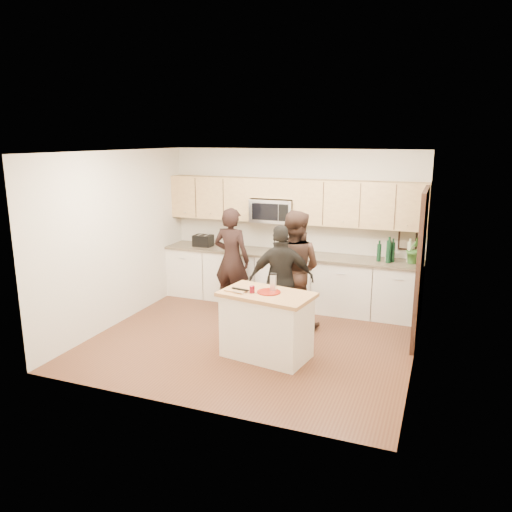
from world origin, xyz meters
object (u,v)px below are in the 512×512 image
at_px(toaster, 203,241).
at_px(woman_right, 281,280).
at_px(island, 267,325).
at_px(woman_left, 232,260).
at_px(woman_center, 293,269).

distance_m(toaster, woman_right, 2.31).
bearing_deg(toaster, island, -46.57).
height_order(woman_left, woman_center, woman_center).
relative_size(island, toaster, 3.90).
relative_size(toaster, woman_right, 0.20).
bearing_deg(island, woman_center, 99.66).
xyz_separation_m(woman_center, woman_right, (-0.07, -0.37, -0.09)).
relative_size(woman_left, woman_right, 1.07).
bearing_deg(woman_center, island, 93.87).
distance_m(toaster, woman_left, 0.98).
relative_size(island, woman_right, 0.78).
distance_m(island, woman_right, 0.94).
bearing_deg(woman_center, woman_left, -12.88).
bearing_deg(woman_center, woman_right, 82.00).
relative_size(woman_center, woman_right, 1.10).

